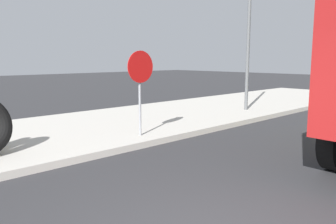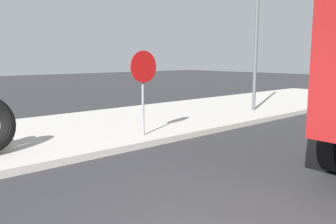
# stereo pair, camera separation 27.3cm
# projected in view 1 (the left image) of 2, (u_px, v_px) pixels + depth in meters

# --- Properties ---
(stop_sign) EXTENTS (0.76, 0.08, 2.05)m
(stop_sign) POSITION_uv_depth(u_px,v_px,m) (140.00, 77.00, 8.28)
(stop_sign) COLOR gray
(stop_sign) RESTS_ON sidewalk_curb
(street_light_pole) EXTENTS (0.12, 0.12, 5.26)m
(street_light_pole) POSITION_uv_depth(u_px,v_px,m) (248.00, 36.00, 12.34)
(street_light_pole) COLOR #595B5E
(street_light_pole) RESTS_ON sidewalk_curb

